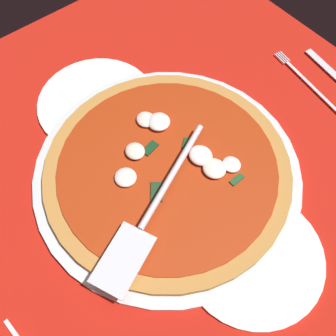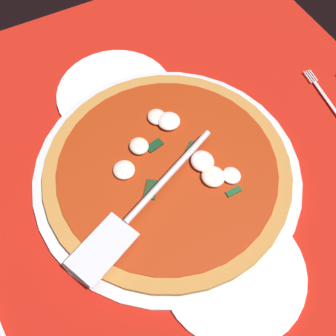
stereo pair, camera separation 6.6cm
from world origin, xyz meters
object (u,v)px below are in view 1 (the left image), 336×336
at_px(place_setting_far, 330,88).
at_px(dinner_plate_left, 97,103).
at_px(pizza, 168,168).
at_px(pizza_server, 152,210).
at_px(dinner_plate_right, 252,257).

bearing_deg(place_setting_far, dinner_plate_left, 63.57).
bearing_deg(pizza, pizza_server, -55.02).
bearing_deg(dinner_plate_left, pizza_server, -14.33).
distance_m(dinner_plate_right, pizza_server, 0.17).
relative_size(dinner_plate_left, dinner_plate_right, 1.02).
relative_size(pizza, pizza_server, 1.39).
distance_m(dinner_plate_right, place_setting_far, 0.38).
relative_size(pizza_server, place_setting_far, 1.24).
relative_size(pizza, place_setting_far, 1.72).
xyz_separation_m(pizza, place_setting_far, (0.05, 0.36, -0.02)).
xyz_separation_m(pizza_server, place_setting_far, (-0.00, 0.43, -0.04)).
bearing_deg(dinner_plate_right, dinner_plate_left, -177.71).
distance_m(pizza, pizza_server, 0.09).
distance_m(pizza_server, place_setting_far, 0.43).
height_order(dinner_plate_right, pizza_server, pizza_server).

